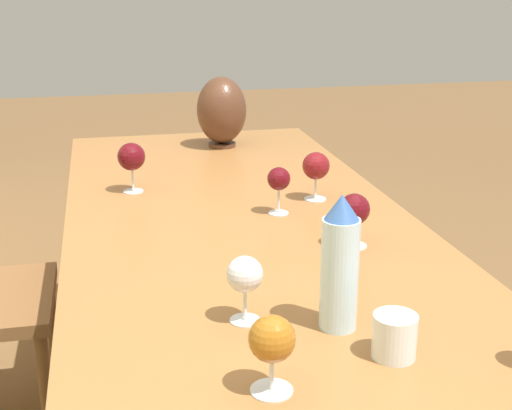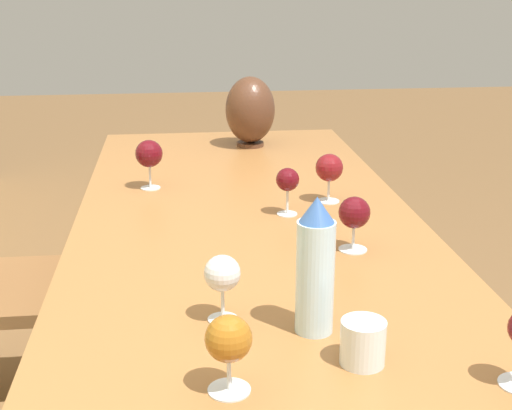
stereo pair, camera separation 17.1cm
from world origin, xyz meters
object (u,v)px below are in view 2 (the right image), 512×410
at_px(water_tumbler, 363,342).
at_px(wine_glass_7, 288,181).
at_px(wine_glass_0, 229,340).
at_px(wine_glass_6, 222,275).
at_px(vase, 250,110).
at_px(wine_glass_4, 149,154).
at_px(wine_glass_2, 329,169).
at_px(wine_glass_3, 354,214).
at_px(water_bottle, 315,268).

bearing_deg(water_tumbler, wine_glass_7, 0.58).
bearing_deg(wine_glass_0, wine_glass_6, -1.57).
relative_size(vase, wine_glass_0, 2.00).
bearing_deg(wine_glass_4, vase, -35.14).
height_order(wine_glass_2, wine_glass_6, wine_glass_2).
bearing_deg(vase, wine_glass_3, -172.97).
xyz_separation_m(wine_glass_2, wine_glass_7, (-0.10, 0.14, -0.00)).
distance_m(water_bottle, wine_glass_7, 0.66).
height_order(water_tumbler, wine_glass_2, wine_glass_2).
xyz_separation_m(wine_glass_0, wine_glass_7, (0.84, -0.22, 0.01)).
bearing_deg(vase, wine_glass_4, 144.86).
distance_m(wine_glass_2, wine_glass_7, 0.17).
bearing_deg(wine_glass_3, wine_glass_2, -2.97).
relative_size(water_tumbler, wine_glass_7, 0.60).
bearing_deg(water_tumbler, wine_glass_6, 50.80).
bearing_deg(water_tumbler, water_bottle, 26.04).
relative_size(vase, wine_glass_6, 1.99).
distance_m(wine_glass_2, wine_glass_3, 0.38).
xyz_separation_m(wine_glass_4, wine_glass_7, (-0.29, -0.38, -0.01)).
distance_m(water_bottle, wine_glass_0, 0.25).
bearing_deg(water_tumbler, wine_glass_2, -8.25).
relative_size(vase, wine_glass_4, 1.74).
bearing_deg(wine_glass_7, vase, 1.21).
xyz_separation_m(wine_glass_0, wine_glass_3, (0.56, -0.34, 0.00)).
bearing_deg(wine_glass_6, wine_glass_2, -26.83).
bearing_deg(wine_glass_0, wine_glass_3, -31.04).
bearing_deg(water_bottle, wine_glass_2, -13.93).
bearing_deg(vase, wine_glass_0, 172.83).
distance_m(wine_glass_0, wine_glass_3, 0.66).
relative_size(water_tumbler, wine_glass_3, 0.59).
relative_size(wine_glass_0, wine_glass_6, 0.99).
relative_size(wine_glass_0, wine_glass_3, 0.99).
distance_m(vase, wine_glass_4, 0.63).
bearing_deg(wine_glass_2, wine_glass_7, 126.24).
xyz_separation_m(water_tumbler, wine_glass_0, (-0.06, 0.23, 0.05)).
bearing_deg(wine_glass_7, wine_glass_6, 160.05).
bearing_deg(wine_glass_3, vase, 7.03).
height_order(wine_glass_0, wine_glass_6, wine_glass_6).
height_order(wine_glass_4, wine_glass_7, wine_glass_4).
height_order(vase, wine_glass_4, vase).
distance_m(water_bottle, vase, 1.46).
distance_m(water_tumbler, wine_glass_6, 0.30).
bearing_deg(vase, wine_glass_7, -178.79).
distance_m(wine_glass_3, wine_glass_7, 0.30).
bearing_deg(wine_glass_4, wine_glass_3, -138.79).
bearing_deg(wine_glass_4, wine_glass_2, -110.32).
bearing_deg(water_bottle, wine_glass_3, -23.76).
xyz_separation_m(wine_glass_0, wine_glass_2, (0.94, -0.36, 0.01)).
relative_size(water_bottle, wine_glass_7, 1.99).
height_order(water_bottle, vase, vase).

